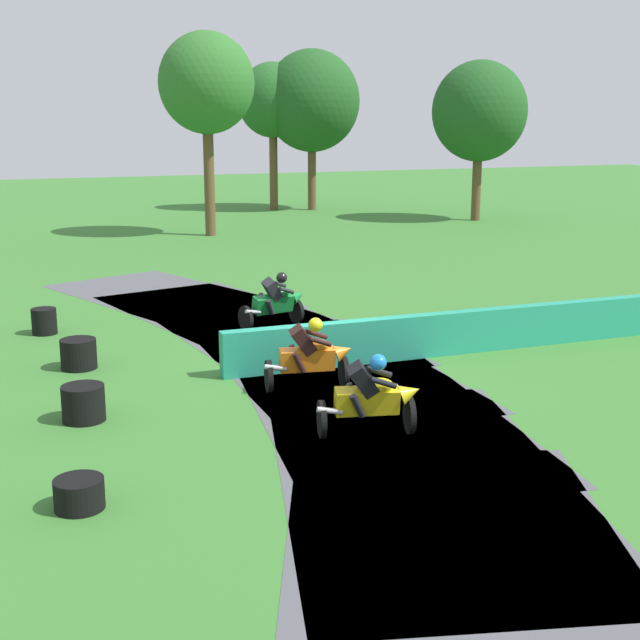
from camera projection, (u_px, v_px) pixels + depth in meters
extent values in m
plane|color=#38752D|center=(326.00, 367.00, 17.40)|extent=(120.00, 120.00, 0.00)
cube|color=#515156|center=(465.00, 580.00, 9.36)|extent=(6.60, 8.53, 0.01)
cube|color=#515156|center=(422.00, 476.00, 12.09)|extent=(5.86, 8.38, 0.01)
cube|color=#515156|center=(375.00, 411.00, 14.79)|extent=(5.02, 8.09, 0.01)
cube|color=#515156|center=(326.00, 367.00, 17.40)|extent=(4.11, 7.67, 0.01)
cube|color=#515156|center=(274.00, 336.00, 19.89)|extent=(4.73, 7.97, 0.01)
cube|color=#515156|center=(221.00, 313.00, 22.22)|extent=(5.60, 8.30, 0.01)
cube|color=#515156|center=(167.00, 296.00, 24.35)|extent=(6.37, 8.50, 0.01)
cube|color=#239375|center=(538.00, 325.00, 19.03)|extent=(14.28, 0.59, 0.90)
cylinder|color=black|center=(410.00, 415.00, 13.69)|extent=(0.26, 0.71, 0.71)
cylinder|color=black|center=(322.00, 419.00, 13.51)|extent=(0.26, 0.71, 0.71)
cube|color=yellow|center=(367.00, 401.00, 13.47)|extent=(1.06, 0.59, 0.45)
ellipsoid|color=yellow|center=(379.00, 386.00, 13.39)|extent=(0.51, 0.42, 0.29)
cone|color=yellow|center=(410.00, 392.00, 13.51)|extent=(0.47, 0.43, 0.46)
cylinder|color=#B2B2B7|center=(330.00, 411.00, 13.32)|extent=(0.42, 0.19, 0.17)
cube|color=black|center=(363.00, 379.00, 13.30)|extent=(0.57, 0.37, 0.61)
sphere|color=#1E7FE0|center=(378.00, 362.00, 13.21)|extent=(0.26, 0.26, 0.26)
cylinder|color=black|center=(379.00, 372.00, 13.49)|extent=(0.44, 0.18, 0.24)
cylinder|color=black|center=(383.00, 383.00, 13.17)|extent=(0.44, 0.18, 0.24)
cylinder|color=black|center=(354.00, 394.00, 13.60)|extent=(0.30, 0.17, 0.42)
cylinder|color=black|center=(358.00, 406.00, 13.28)|extent=(0.30, 0.17, 0.42)
cylinder|color=black|center=(344.00, 372.00, 16.02)|extent=(0.21, 0.68, 0.68)
cylinder|color=black|center=(269.00, 376.00, 15.73)|extent=(0.21, 0.68, 0.68)
cube|color=orange|center=(307.00, 359.00, 15.77)|extent=(1.04, 0.50, 0.44)
ellipsoid|color=orange|center=(317.00, 345.00, 15.71)|extent=(0.49, 0.38, 0.28)
cone|color=orange|center=(344.00, 351.00, 15.86)|extent=(0.45, 0.40, 0.44)
cylinder|color=#B2B2B7|center=(275.00, 368.00, 15.57)|extent=(0.42, 0.16, 0.17)
cube|color=#331919|center=(303.00, 340.00, 15.62)|extent=(0.55, 0.35, 0.60)
sphere|color=yellow|center=(316.00, 325.00, 15.56)|extent=(0.26, 0.26, 0.26)
cylinder|color=#331919|center=(316.00, 334.00, 15.83)|extent=(0.44, 0.15, 0.24)
cylinder|color=#331919|center=(320.00, 342.00, 15.50)|extent=(0.44, 0.15, 0.24)
cylinder|color=#331919|center=(296.00, 355.00, 15.89)|extent=(0.29, 0.15, 0.42)
cylinder|color=#331919|center=(299.00, 363.00, 15.56)|extent=(0.29, 0.15, 0.42)
cylinder|color=black|center=(296.00, 311.00, 21.08)|extent=(0.24, 0.74, 0.74)
cylinder|color=black|center=(246.00, 319.00, 20.32)|extent=(0.24, 0.74, 0.74)
cube|color=#198438|center=(273.00, 304.00, 20.57)|extent=(1.06, 0.57, 0.46)
ellipsoid|color=#198438|center=(281.00, 293.00, 20.56)|extent=(0.50, 0.42, 0.31)
cone|color=#198438|center=(298.00, 296.00, 20.89)|extent=(0.44, 0.43, 0.47)
cylinder|color=#B2B2B7|center=(253.00, 312.00, 20.20)|extent=(0.42, 0.20, 0.18)
cube|color=#28282D|center=(272.00, 289.00, 20.36)|extent=(0.53, 0.46, 0.62)
sphere|color=black|center=(282.00, 278.00, 20.36)|extent=(0.26, 0.26, 0.26)
cylinder|color=#28282D|center=(279.00, 284.00, 20.63)|extent=(0.43, 0.22, 0.24)
cylinder|color=#28282D|center=(286.00, 290.00, 20.37)|extent=(0.43, 0.22, 0.24)
cylinder|color=#28282D|center=(263.00, 300.00, 20.59)|extent=(0.27, 0.24, 0.42)
cylinder|color=#28282D|center=(270.00, 307.00, 20.34)|extent=(0.27, 0.24, 0.42)
cylinder|color=black|center=(80.00, 501.00, 11.07)|extent=(0.64, 0.64, 0.20)
cylinder|color=black|center=(79.00, 486.00, 11.03)|extent=(0.64, 0.64, 0.20)
cylinder|color=black|center=(84.00, 415.00, 14.30)|extent=(0.71, 0.71, 0.20)
cylinder|color=black|center=(83.00, 403.00, 14.25)|extent=(0.71, 0.71, 0.20)
cylinder|color=black|center=(83.00, 392.00, 14.21)|extent=(0.71, 0.71, 0.20)
cylinder|color=black|center=(79.00, 364.00, 17.28)|extent=(0.71, 0.71, 0.20)
cylinder|color=black|center=(79.00, 354.00, 17.23)|extent=(0.71, 0.71, 0.20)
cylinder|color=black|center=(78.00, 344.00, 17.19)|extent=(0.71, 0.71, 0.20)
cylinder|color=black|center=(45.00, 330.00, 20.05)|extent=(0.57, 0.57, 0.20)
cylinder|color=black|center=(44.00, 321.00, 20.00)|extent=(0.57, 0.57, 0.20)
cylinder|color=black|center=(44.00, 313.00, 19.96)|extent=(0.57, 0.57, 0.20)
cylinder|color=brown|center=(209.00, 181.00, 36.40)|extent=(0.44, 0.44, 4.61)
ellipsoid|color=#2D6B28|center=(206.00, 83.00, 35.50)|extent=(3.94, 3.94, 4.14)
cylinder|color=brown|center=(476.00, 186.00, 42.04)|extent=(0.44, 0.44, 3.28)
ellipsoid|color=#1E511E|center=(480.00, 111.00, 41.23)|extent=(4.52, 4.52, 4.74)
cylinder|color=brown|center=(312.00, 176.00, 46.88)|extent=(0.44, 0.44, 3.60)
ellipsoid|color=#1E511E|center=(312.00, 101.00, 45.98)|extent=(5.09, 5.09, 5.35)
cylinder|color=brown|center=(274.00, 171.00, 46.83)|extent=(0.44, 0.44, 4.22)
ellipsoid|color=#235B23|center=(273.00, 100.00, 45.99)|extent=(3.75, 3.75, 3.94)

